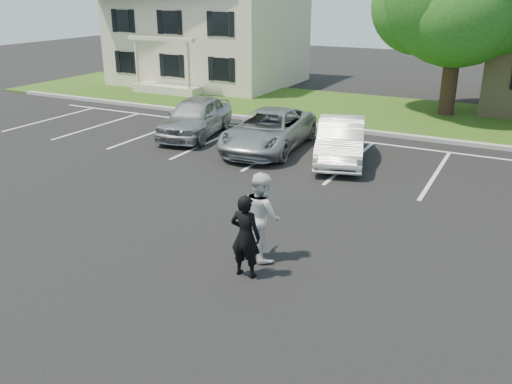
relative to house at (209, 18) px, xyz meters
The scene contains 10 objects.
ground_plane 24.14m from the house, 56.94° to the right, with size 90.00×90.00×0.00m, color black.
curb 15.71m from the house, 31.52° to the right, with size 40.00×0.30×0.15m, color gray.
grass_strip 14.11m from the house, 17.00° to the right, with size 44.00×8.00×0.08m, color #2D5115.
stall_lines 18.53m from the house, 37.43° to the right, with size 34.00×5.36×0.01m.
house is the anchor object (origin of this frame).
man_black_suit 24.65m from the house, 56.51° to the right, with size 0.64×0.42×1.75m, color black.
man_white_shirt 23.85m from the house, 55.51° to the right, with size 0.94×0.73×1.93m, color silver.
car_silver_west 13.46m from the house, 60.66° to the right, with size 1.81×4.49×1.53m, color #A1A1A6.
car_silver_minivan 15.68m from the house, 50.27° to the right, with size 2.34×5.07×1.41m, color #97999D.
car_white_sedan 17.68m from the house, 43.57° to the right, with size 1.51×4.32×1.42m, color silver.
Camera 1 is at (5.18, -9.03, 5.50)m, focal length 38.00 mm.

